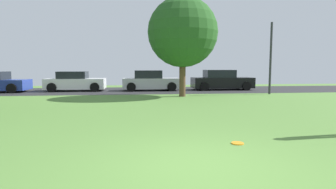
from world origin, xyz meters
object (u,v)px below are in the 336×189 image
at_px(oak_tree_center, 183,32).
at_px(street_lamp_post, 271,59).
at_px(parked_car_black, 221,81).
at_px(parked_car_silver, 150,81).
at_px(frisbee_disc, 238,143).
at_px(parked_car_white, 75,82).

relative_size(oak_tree_center, street_lamp_post, 1.27).
height_order(parked_car_black, street_lamp_post, street_lamp_post).
height_order(oak_tree_center, street_lamp_post, oak_tree_center).
bearing_deg(parked_car_silver, parked_car_black, 0.41).
height_order(parked_car_silver, parked_car_black, parked_car_black).
bearing_deg(frisbee_disc, parked_car_white, 114.00).
relative_size(parked_car_white, street_lamp_post, 0.91).
bearing_deg(parked_car_silver, frisbee_disc, -85.35).
distance_m(parked_car_white, parked_car_silver, 5.39).
xyz_separation_m(oak_tree_center, street_lamp_post, (5.76, 0.78, -1.44)).
xyz_separation_m(parked_car_silver, street_lamp_post, (7.40, -3.62, 1.58)).
height_order(parked_car_silver, street_lamp_post, street_lamp_post).
relative_size(frisbee_disc, parked_car_silver, 0.07).
bearing_deg(parked_car_white, frisbee_disc, -66.00).
bearing_deg(oak_tree_center, parked_car_white, 146.50).
bearing_deg(parked_car_white, oak_tree_center, -33.50).
xyz_separation_m(parked_car_white, parked_car_black, (10.78, -0.21, 0.04)).
relative_size(parked_car_silver, parked_car_black, 0.90).
bearing_deg(frisbee_disc, parked_car_black, 73.85).
bearing_deg(oak_tree_center, parked_car_silver, 110.43).
height_order(oak_tree_center, parked_car_silver, oak_tree_center).
bearing_deg(parked_car_black, street_lamp_post, -61.16).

